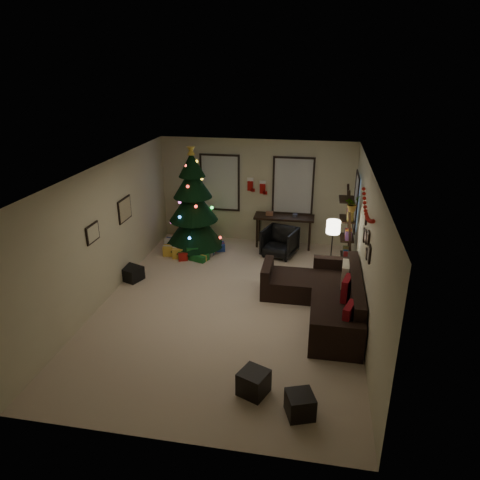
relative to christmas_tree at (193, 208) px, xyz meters
name	(u,v)px	position (x,y,z in m)	size (l,w,h in m)	color
floor	(230,304)	(1.43, -2.56, -1.13)	(7.00, 7.00, 0.00)	beige
ceiling	(228,171)	(1.43, -2.56, 1.57)	(7.00, 7.00, 0.00)	white
wall_back	(256,192)	(1.43, 0.94, 0.22)	(5.00, 5.00, 0.00)	#C4BB95
wall_front	(168,354)	(1.43, -6.06, 0.22)	(5.00, 5.00, 0.00)	#C4BB95
wall_left	(105,233)	(-1.07, -2.56, 0.22)	(7.00, 7.00, 0.00)	#C4BB95
wall_right	(366,251)	(3.93, -2.56, 0.22)	(7.00, 7.00, 0.00)	#C4BB95
window_back_left	(220,183)	(0.48, 0.91, 0.42)	(1.05, 0.06, 1.50)	#728CB2
window_back_right	(293,186)	(2.38, 0.91, 0.42)	(1.05, 0.06, 1.50)	#728CB2
window_right_wall	(357,202)	(3.90, -0.01, 0.37)	(0.06, 0.90, 1.30)	#728CB2
christmas_tree	(193,208)	(0.00, 0.00, 0.00)	(1.47, 1.47, 2.73)	black
presents	(191,249)	(-0.04, -0.27, -1.01)	(1.50, 1.08, 0.30)	silver
sofa	(324,298)	(3.27, -2.47, -0.84)	(1.90, 2.76, 0.87)	black
pillow_red_a	(349,316)	(3.64, -3.65, -0.49)	(0.11, 0.42, 0.42)	maroon
pillow_red_b	(346,288)	(3.64, -2.69, -0.49)	(0.11, 0.43, 0.43)	maroon
pillow_cream	(345,275)	(3.64, -2.10, -0.50)	(0.13, 0.47, 0.47)	beige
ottoman_near	(254,383)	(2.27, -4.99, -0.95)	(0.38, 0.38, 0.37)	black
ottoman_far	(300,405)	(2.96, -5.30, -0.96)	(0.36, 0.36, 0.34)	black
desk	(284,220)	(2.20, 0.66, -0.41)	(1.52, 0.54, 0.82)	black
desk_chair	(280,242)	(2.16, 0.01, -0.77)	(0.70, 0.66, 0.72)	black
bookshelf	(348,232)	(3.73, -0.63, -0.16)	(0.30, 0.58, 2.00)	black
potted_plant	(352,201)	(3.73, -0.97, 0.66)	(0.40, 0.34, 0.44)	#4C4C4C
floor_lamp	(333,231)	(3.38, -1.11, 0.03)	(0.29, 0.29, 1.38)	black
art_map	(125,209)	(-1.05, -1.62, 0.41)	(0.04, 0.60, 0.50)	black
art_abstract	(93,233)	(-1.05, -3.05, 0.41)	(0.04, 0.45, 0.35)	black
gallery	(367,241)	(3.91, -2.63, 0.44)	(0.03, 1.25, 0.54)	black
garland	(367,209)	(3.88, -2.42, 0.96)	(0.08, 1.90, 0.30)	#A5140C
stocking_left	(251,184)	(1.29, 0.90, 0.42)	(0.20, 0.05, 0.36)	#990F0C
stocking_right	(263,187)	(1.62, 0.85, 0.37)	(0.20, 0.05, 0.36)	#990F0C
storage_bin	(129,273)	(-0.99, -1.85, -0.98)	(0.59, 0.39, 0.29)	black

